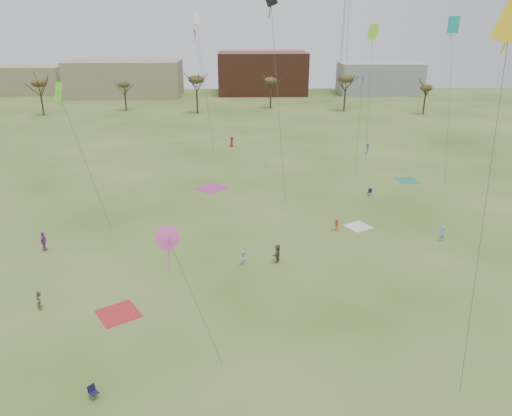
{
  "coord_description": "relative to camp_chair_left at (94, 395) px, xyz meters",
  "views": [
    {
      "loc": [
        -1.14,
        -28.41,
        21.67
      ],
      "look_at": [
        0.0,
        12.0,
        5.5
      ],
      "focal_mm": 33.62,
      "sensor_mm": 36.0,
      "label": 1
    }
  ],
  "objects": [
    {
      "name": "flyer_far_b",
      "position": [
        7.26,
        60.8,
        0.66
      ],
      "size": [
        0.94,
        1.07,
        1.84
      ],
      "primitive_type": "imported",
      "rotation": [
        0.0,
        0.0,
        1.08
      ],
      "color": "#A81C39",
      "rests_on": "ground"
    },
    {
      "name": "ground",
      "position": [
        10.38,
        5.29,
        -0.26
      ],
      "size": [
        260.0,
        260.0,
        0.0
      ],
      "primitive_type": "plane",
      "color": "#38561A",
      "rests_on": "ground"
    },
    {
      "name": "radio_tower",
      "position": [
        40.38,
        130.29,
        18.95
      ],
      "size": [
        1.51,
        1.72,
        41.0
      ],
      "color": "#9EA3A8",
      "rests_on": "ground"
    },
    {
      "name": "kites_aloft",
      "position": [
        8.46,
        39.55,
        18.88
      ],
      "size": [
        61.0,
        60.85,
        23.28
      ],
      "color": "white",
      "rests_on": "ground"
    },
    {
      "name": "flyer_far_c",
      "position": [
        30.42,
        55.68,
        0.61
      ],
      "size": [
        0.9,
        1.25,
        1.74
      ],
      "primitive_type": "imported",
      "rotation": [
        0.0,
        0.0,
        4.47
      ],
      "color": "#1F588F",
      "rests_on": "ground"
    },
    {
      "name": "tree_line",
      "position": [
        7.54,
        84.41,
        6.83
      ],
      "size": [
        117.44,
        49.32,
        8.91
      ],
      "color": "#3A2B1E",
      "rests_on": "ground"
    },
    {
      "name": "building_brick",
      "position": [
        15.38,
        125.29,
        5.74
      ],
      "size": [
        26.0,
        16.0,
        12.0
      ],
      "primitive_type": "cube",
      "color": "brown",
      "rests_on": "ground"
    },
    {
      "name": "blanket_olive",
      "position": [
        32.54,
        40.96,
        -0.26
      ],
      "size": [
        3.29,
        3.29,
        0.03
      ],
      "primitive_type": "cube",
      "rotation": [
        0.0,
        0.0,
        1.69
      ],
      "color": "#2F815F",
      "rests_on": "ground"
    },
    {
      "name": "spectator_mid_d",
      "position": [
        -10.6,
        20.24,
        0.72
      ],
      "size": [
        0.52,
        1.17,
        1.96
      ],
      "primitive_type": "imported",
      "rotation": [
        0.0,
        0.0,
        1.53
      ],
      "color": "purple",
      "rests_on": "ground"
    },
    {
      "name": "blanket_plum",
      "position": [
        4.94,
        38.42,
        -0.26
      ],
      "size": [
        4.92,
        4.92,
        0.03
      ],
      "primitive_type": "cube",
      "rotation": [
        0.0,
        0.0,
        2.35
      ],
      "color": "#B53787",
      "rests_on": "ground"
    },
    {
      "name": "blanket_red",
      "position": [
        -0.66,
        8.98,
        -0.26
      ],
      "size": [
        4.04,
        4.04,
        0.03
      ],
      "primitive_type": "cube",
      "rotation": [
        0.0,
        0.0,
        2.15
      ],
      "color": "red",
      "rests_on": "ground"
    },
    {
      "name": "camp_chair_right",
      "position": [
        25.67,
        35.09,
        0.0
      ],
      "size": [
        0.73,
        0.74,
        0.87
      ],
      "rotation": [
        0.0,
        0.0,
        5.58
      ],
      "color": "black",
      "rests_on": "ground"
    },
    {
      "name": "spectator_mid_e",
      "position": [
        9.21,
        16.66,
        0.46
      ],
      "size": [
        0.81,
        0.7,
        1.43
      ],
      "primitive_type": "imported",
      "rotation": [
        0.0,
        0.0,
        6.03
      ],
      "color": "white",
      "rests_on": "ground"
    },
    {
      "name": "spectator_fore_c",
      "position": [
        12.41,
        17.24,
        0.63
      ],
      "size": [
        1.01,
        1.74,
        1.79
      ],
      "primitive_type": "imported",
      "rotation": [
        0.0,
        0.0,
        4.4
      ],
      "color": "brown",
      "rests_on": "ground"
    },
    {
      "name": "building_grey",
      "position": [
        50.38,
        123.29,
        4.24
      ],
      "size": [
        24.0,
        12.0,
        9.0
      ],
      "primitive_type": "cube",
      "color": "gray",
      "rests_on": "ground"
    },
    {
      "name": "camp_chair_left",
      "position": [
        0.0,
        0.0,
        0.0
      ],
      "size": [
        0.74,
        0.74,
        0.87
      ],
      "rotation": [
        0.0,
        0.0,
        0.81
      ],
      "color": "#141335",
      "rests_on": "ground"
    },
    {
      "name": "spectator_fore_b",
      "position": [
        -7.02,
        10.0,
        0.52
      ],
      "size": [
        0.76,
        0.88,
        1.57
      ],
      "primitive_type": "imported",
      "rotation": [
        0.0,
        0.0,
        1.81
      ],
      "color": "tan",
      "rests_on": "ground"
    },
    {
      "name": "flyer_mid_c",
      "position": [
        29.78,
        21.31,
        0.55
      ],
      "size": [
        0.62,
        0.43,
        1.62
      ],
      "primitive_type": "imported",
      "rotation": [
        0.0,
        0.0,
        3.21
      ],
      "color": "#77AFC7",
      "rests_on": "ground"
    },
    {
      "name": "blanket_cream",
      "position": [
        21.96,
        25.13,
        -0.26
      ],
      "size": [
        3.33,
        3.33,
        0.03
      ],
      "primitive_type": "cube",
      "rotation": [
        0.0,
        0.0,
        2.09
      ],
      "color": "silver",
      "rests_on": "ground"
    },
    {
      "name": "building_tan",
      "position": [
        -24.62,
        120.29,
        4.74
      ],
      "size": [
        32.0,
        14.0,
        10.0
      ],
      "primitive_type": "cube",
      "color": "#937F60",
      "rests_on": "ground"
    },
    {
      "name": "building_tan_west",
      "position": [
        -54.62,
        127.29,
        3.74
      ],
      "size": [
        20.0,
        12.0,
        8.0
      ],
      "primitive_type": "cube",
      "color": "#937F60",
      "rests_on": "ground"
    },
    {
      "name": "flyer_mid_b",
      "position": [
        19.31,
        24.23,
        0.47
      ],
      "size": [
        1.0,
        1.09,
        1.47
      ],
      "primitive_type": "imported",
      "rotation": [
        0.0,
        0.0,
        5.34
      ],
      "color": "#D45027",
      "rests_on": "ground"
    }
  ]
}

